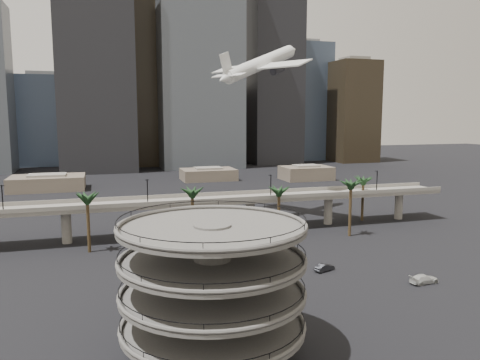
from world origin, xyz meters
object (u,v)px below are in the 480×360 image
object	(u,v)px
car_a	(201,295)
car_c	(424,279)
airborne_jet	(261,64)
overpass	(208,204)
car_b	(324,267)
parking_ramp	(213,278)

from	to	relation	value
car_a	car_c	size ratio (longest dim) A/B	0.74
airborne_jet	car_a	world-z (taller)	airborne_jet
airborne_jet	car_a	distance (m)	74.66
airborne_jet	car_a	size ratio (longest dim) A/B	7.84
overpass	car_b	world-z (taller)	overpass
parking_ramp	car_c	size ratio (longest dim) A/B	4.17
overpass	car_a	xyz separation A→B (m)	(-10.59, -41.08, -6.67)
car_b	car_c	distance (m)	17.35
airborne_jet	parking_ramp	bearing A→B (deg)	-145.28
overpass	car_b	size ratio (longest dim) A/B	30.93
car_a	car_b	bearing A→B (deg)	-90.82
car_c	car_b	bearing A→B (deg)	46.19
parking_ramp	airborne_jet	xyz separation A→B (m)	(31.22, 72.32, 33.06)
overpass	airborne_jet	world-z (taller)	airborne_jet
overpass	car_c	world-z (taller)	overpass
parking_ramp	car_a	xyz separation A→B (m)	(2.41, 17.92, -9.17)
car_a	car_c	world-z (taller)	car_c
overpass	airborne_jet	distance (m)	42.12
airborne_jet	car_c	size ratio (longest dim) A/B	5.80
overpass	car_b	distance (m)	38.08
parking_ramp	car_c	world-z (taller)	parking_ramp
overpass	airborne_jet	xyz separation A→B (m)	(18.22, 13.33, 35.56)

